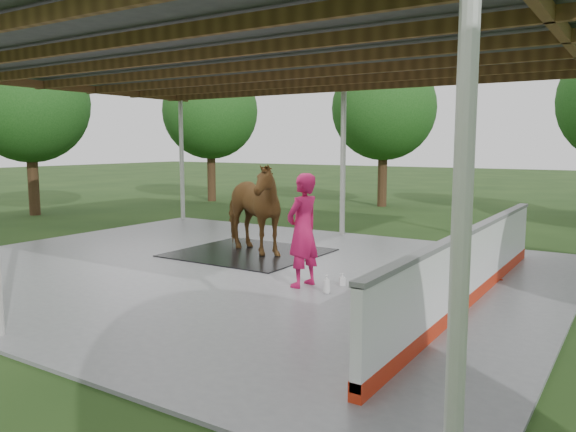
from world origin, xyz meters
The scene contains 12 objects.
ground centered at (0.00, 0.00, 0.00)m, with size 100.00×100.00×0.00m, color #1E3814.
concrete_slab centered at (0.00, 0.00, 0.03)m, with size 12.00×10.00×0.05m, color slate.
pavilion_structure centered at (0.00, 0.00, 3.97)m, with size 12.60×10.60×4.05m.
dasher_board centered at (4.60, 0.00, 0.59)m, with size 0.16×8.00×1.15m.
tree_belt centered at (0.30, 0.90, 3.79)m, with size 28.00×28.00×5.80m.
rubber_mat centered at (-0.54, 1.28, 0.06)m, with size 3.00×2.81×0.02m, color black.
horse centered at (-0.54, 1.28, 1.05)m, with size 1.06×2.33×1.96m, color brown.
handler centered at (1.95, -0.55, 1.00)m, with size 0.70×0.46×1.91m, color #A81145.
wash_bucket centered at (3.32, -0.66, 0.21)m, with size 0.34×0.34×0.31m.
soap_bottle_a centered at (2.51, -0.74, 0.20)m, with size 0.12×0.12×0.30m, color silver.
soap_bottle_b centered at (2.50, -0.16, 0.16)m, with size 0.10×0.10×0.22m, color #338CD8.
hose_coil centered at (3.60, 1.22, 0.06)m, with size 2.10×1.55×0.02m.
Camera 1 is at (6.73, -8.46, 2.43)m, focal length 35.00 mm.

